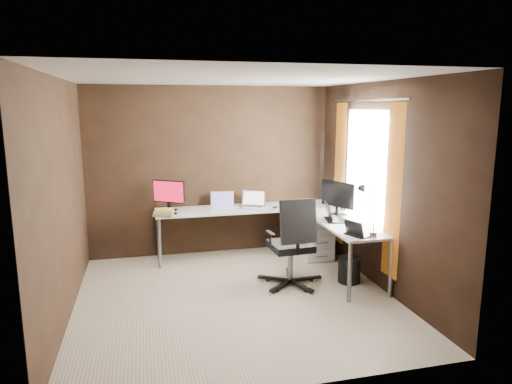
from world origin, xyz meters
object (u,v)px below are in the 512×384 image
monitor_left (169,194)px  laptop_silver (253,204)px  laptop_black_big (333,217)px  wastebasket (349,270)px  monitor_right (338,196)px  office_chair (292,260)px  laptop_white (222,204)px  drawer_pedestal (315,238)px  laptop_black_small (356,232)px  desk_lamp (367,204)px  book_stack (164,212)px

monitor_left → laptop_silver: 1.23m
laptop_black_big → wastebasket: (0.10, -0.33, -0.62)m
monitor_right → laptop_silver: bearing=28.8°
office_chair → laptop_white: bearing=111.2°
office_chair → wastebasket: office_chair is taller
drawer_pedestal → wastebasket: size_ratio=1.86×
office_chair → wastebasket: size_ratio=3.51×
laptop_black_big → monitor_right: bearing=-20.2°
laptop_white → laptop_silver: 0.45m
wastebasket → laptop_black_small: bearing=-107.1°
laptop_black_small → desk_lamp: 0.35m
laptop_white → monitor_right: bearing=-21.0°
laptop_silver → wastebasket: size_ratio=1.35×
laptop_silver → desk_lamp: bearing=-36.6°
monitor_right → office_chair: bearing=97.5°
drawer_pedestal → monitor_left: (-2.07, 0.44, 0.67)m
laptop_white → office_chair: bearing=-56.5°
monitor_left → laptop_white: size_ratio=1.17×
monitor_left → wastebasket: (2.14, -1.46, -0.81)m
laptop_white → desk_lamp: 2.33m
laptop_silver → monitor_right: bearing=-9.8°
monitor_left → laptop_black_big: size_ratio=1.09×
laptop_white → laptop_black_big: laptop_black_big is taller
book_stack → desk_lamp: size_ratio=0.54×
laptop_black_small → monitor_right: bearing=-31.7°
laptop_white → laptop_black_small: (1.25, -1.84, -0.01)m
laptop_silver → office_chair: 1.37m
wastebasket → desk_lamp: bearing=-93.1°
laptop_black_big → book_stack: bearing=81.3°
drawer_pedestal → laptop_black_small: (-0.05, -1.41, 0.47)m
monitor_left → laptop_black_big: monitor_left is taller
laptop_silver → laptop_black_small: bearing=-38.8°
laptop_silver → desk_lamp: (0.91, -1.78, 0.32)m
laptop_white → desk_lamp: bearing=-45.4°
laptop_white → laptop_black_small: bearing=-47.0°
drawer_pedestal → book_stack: 2.22m
laptop_white → laptop_black_big: size_ratio=0.93×
laptop_black_small → wastebasket: size_ratio=1.01×
laptop_black_big → laptop_silver: bearing=51.6°
drawer_pedestal → laptop_silver: 1.05m
monitor_left → office_chair: size_ratio=0.38×
book_stack → office_chair: (1.49, -1.08, -0.44)m
drawer_pedestal → wastebasket: drawer_pedestal is taller
laptop_black_small → wastebasket: laptop_black_small is taller
book_stack → wastebasket: 2.59m
laptop_black_big → monitor_left: bearing=73.8°
monitor_right → laptop_black_big: monitor_right is taller
monitor_left → laptop_silver: size_ratio=1.00×
drawer_pedestal → laptop_white: (-1.30, 0.44, 0.48)m
laptop_black_small → wastebasket: 0.74m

